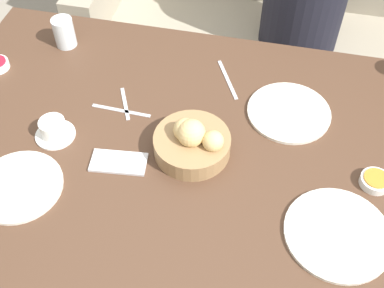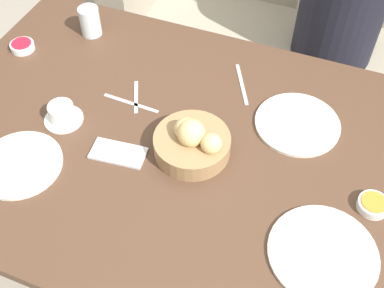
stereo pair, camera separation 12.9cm
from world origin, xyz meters
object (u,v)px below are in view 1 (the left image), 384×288
(jam_bowl_honey, at_px, (375,181))
(cell_phone, at_px, (119,162))
(knife_silver, at_px, (121,111))
(plate_far_center, at_px, (289,112))
(bread_basket, at_px, (193,142))
(water_tumbler, at_px, (64,32))
(fork_silver, at_px, (228,79))
(seated_person, at_px, (299,27))
(couch, at_px, (272,38))
(coffee_cup, at_px, (54,129))
(plate_near_right, at_px, (338,234))
(plate_near_left, at_px, (19,186))
(spoon_coffee, at_px, (125,104))

(jam_bowl_honey, height_order, cell_phone, jam_bowl_honey)
(knife_silver, bearing_deg, plate_far_center, 11.47)
(bread_basket, distance_m, knife_silver, 0.26)
(water_tumbler, relative_size, fork_silver, 0.59)
(seated_person, relative_size, bread_basket, 5.83)
(couch, relative_size, knife_silver, 9.68)
(plate_far_center, height_order, fork_silver, plate_far_center)
(coffee_cup, distance_m, fork_silver, 0.55)
(water_tumbler, distance_m, coffee_cup, 0.41)
(couch, relative_size, plate_near_right, 6.80)
(bread_basket, relative_size, knife_silver, 1.15)
(plate_near_left, bearing_deg, jam_bowl_honey, 13.33)
(seated_person, distance_m, coffee_cup, 1.21)
(couch, height_order, seated_person, seated_person)
(plate_near_right, relative_size, plate_far_center, 1.06)
(couch, xyz_separation_m, coffee_cup, (-0.54, -1.15, 0.46))
(seated_person, distance_m, spoon_coffee, 1.00)
(water_tumbler, bearing_deg, plate_far_center, -11.75)
(bread_basket, xyz_separation_m, water_tumbler, (-0.51, 0.36, 0.01))
(couch, bearing_deg, water_tumbler, -130.95)
(plate_near_left, distance_m, jam_bowl_honey, 0.92)
(seated_person, relative_size, coffee_cup, 10.82)
(seated_person, relative_size, spoon_coffee, 9.57)
(seated_person, bearing_deg, couch, 125.78)
(seated_person, distance_m, bread_basket, 1.04)
(seated_person, distance_m, plate_near_left, 1.38)
(fork_silver, bearing_deg, seated_person, 72.23)
(bread_basket, xyz_separation_m, plate_far_center, (0.24, 0.20, -0.04))
(couch, height_order, spoon_coffee, couch)
(bread_basket, relative_size, plate_near_right, 0.81)
(fork_silver, bearing_deg, couch, 82.82)
(couch, relative_size, spoon_coffee, 13.79)
(plate_far_center, distance_m, fork_silver, 0.23)
(spoon_coffee, bearing_deg, plate_near_left, -116.72)
(couch, relative_size, plate_far_center, 7.20)
(couch, relative_size, cell_phone, 11.15)
(couch, distance_m, cell_phone, 1.32)
(plate_near_right, relative_size, fork_silver, 1.56)
(fork_silver, bearing_deg, bread_basket, -98.28)
(plate_near_left, bearing_deg, plate_near_right, 2.80)
(seated_person, distance_m, jam_bowl_honey, 1.03)
(coffee_cup, height_order, knife_silver, coffee_cup)
(plate_near_left, height_order, plate_far_center, same)
(jam_bowl_honey, height_order, spoon_coffee, jam_bowl_honey)
(knife_silver, bearing_deg, water_tumbler, 136.95)
(bread_basket, xyz_separation_m, cell_phone, (-0.18, -0.08, -0.04))
(plate_near_right, bearing_deg, plate_far_center, 111.90)
(plate_far_center, height_order, cell_phone, plate_far_center)
(knife_silver, bearing_deg, couch, 69.20)
(couch, distance_m, jam_bowl_honey, 1.25)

